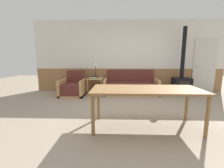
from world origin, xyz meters
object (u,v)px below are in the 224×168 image
Objects in this scene: table_lamp at (95,65)px; wood_stove at (182,79)px; dining_table at (146,92)px; couch at (131,87)px; armchair at (73,88)px; side_table at (96,81)px.

wood_stove reaches higher than table_lamp.
table_lamp is 0.30× the size of dining_table.
couch is 0.82× the size of wood_stove.
couch is 0.98× the size of dining_table.
dining_table is at bearing -55.51° from armchair.
armchair is 3.85m from wood_stove.
couch is 2.05m from armchair.
wood_stove is (3.09, -0.12, -0.50)m from table_lamp.
armchair is 1.48× the size of table_lamp.
table_lamp is (-1.29, 0.10, 0.80)m from couch.
table_lamp is at bearing 115.54° from dining_table.
wood_stove is at bearing -2.14° from table_lamp.
side_table is 3.00m from dining_table.
armchair is at bearing -153.98° from table_lamp.
wood_stove is at bearing -2.47° from armchair.
table_lamp is at bearing 92.94° from side_table.
armchair is at bearing -160.26° from side_table.
table_lamp reaches higher than side_table.
dining_table is 3.19m from wood_stove.
dining_table is (0.04, -2.68, 0.42)m from couch.
table_lamp reaches higher than dining_table.
armchair reaches higher than dining_table.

